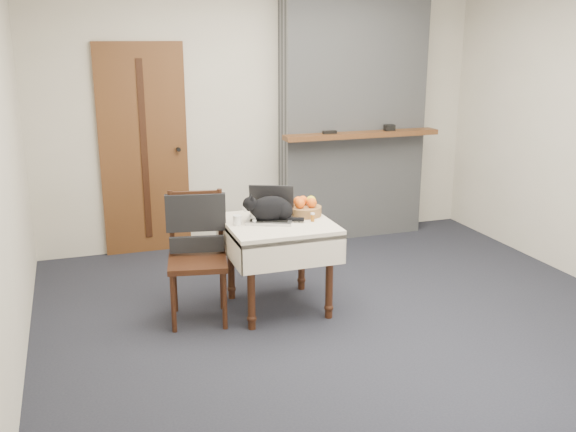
{
  "coord_description": "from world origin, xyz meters",
  "views": [
    {
      "loc": [
        -1.85,
        -4.16,
        2.05
      ],
      "look_at": [
        -0.36,
        0.2,
        0.75
      ],
      "focal_mm": 40.0,
      "sensor_mm": 36.0,
      "label": 1
    }
  ],
  "objects_px": {
    "fruit_basket": "(305,208)",
    "laptop": "(270,212)",
    "side_table": "(278,236)",
    "cat": "(271,209)",
    "door": "(144,150)",
    "chair": "(197,238)",
    "cream_jar": "(237,220)",
    "pill_bottle": "(313,217)"
  },
  "relations": [
    {
      "from": "fruit_basket",
      "to": "laptop",
      "type": "bearing_deg",
      "value": -174.01
    },
    {
      "from": "side_table",
      "to": "door",
      "type": "bearing_deg",
      "value": 114.2
    },
    {
      "from": "door",
      "to": "laptop",
      "type": "distance_m",
      "value": 1.83
    },
    {
      "from": "laptop",
      "to": "chair",
      "type": "xyz_separation_m",
      "value": [
        -0.57,
        0.01,
        -0.15
      ]
    },
    {
      "from": "laptop",
      "to": "cream_jar",
      "type": "xyz_separation_m",
      "value": [
        -0.27,
        -0.05,
        -0.03
      ]
    },
    {
      "from": "door",
      "to": "cream_jar",
      "type": "relative_size",
      "value": 27.86
    },
    {
      "from": "side_table",
      "to": "chair",
      "type": "distance_m",
      "value": 0.61
    },
    {
      "from": "side_table",
      "to": "fruit_basket",
      "type": "bearing_deg",
      "value": 20.92
    },
    {
      "from": "side_table",
      "to": "pill_bottle",
      "type": "bearing_deg",
      "value": -18.88
    },
    {
      "from": "cat",
      "to": "fruit_basket",
      "type": "xyz_separation_m",
      "value": [
        0.3,
        0.08,
        -0.04
      ]
    },
    {
      "from": "fruit_basket",
      "to": "chair",
      "type": "distance_m",
      "value": 0.87
    },
    {
      "from": "laptop",
      "to": "cream_jar",
      "type": "bearing_deg",
      "value": -145.39
    },
    {
      "from": "pill_bottle",
      "to": "cat",
      "type": "bearing_deg",
      "value": 160.56
    },
    {
      "from": "chair",
      "to": "cream_jar",
      "type": "bearing_deg",
      "value": -0.86
    },
    {
      "from": "side_table",
      "to": "laptop",
      "type": "xyz_separation_m",
      "value": [
        -0.04,
        0.07,
        0.18
      ]
    },
    {
      "from": "door",
      "to": "cat",
      "type": "height_order",
      "value": "door"
    },
    {
      "from": "door",
      "to": "fruit_basket",
      "type": "height_order",
      "value": "door"
    },
    {
      "from": "laptop",
      "to": "pill_bottle",
      "type": "height_order",
      "value": "laptop"
    },
    {
      "from": "cat",
      "to": "cream_jar",
      "type": "distance_m",
      "value": 0.27
    },
    {
      "from": "pill_bottle",
      "to": "door",
      "type": "bearing_deg",
      "value": 119.43
    },
    {
      "from": "side_table",
      "to": "cat",
      "type": "distance_m",
      "value": 0.21
    },
    {
      "from": "fruit_basket",
      "to": "side_table",
      "type": "bearing_deg",
      "value": -159.08
    },
    {
      "from": "side_table",
      "to": "laptop",
      "type": "bearing_deg",
      "value": 121.67
    },
    {
      "from": "pill_bottle",
      "to": "chair",
      "type": "relative_size",
      "value": 0.07
    },
    {
      "from": "laptop",
      "to": "pill_bottle",
      "type": "xyz_separation_m",
      "value": [
        0.29,
        -0.15,
        -0.03
      ]
    },
    {
      "from": "door",
      "to": "chair",
      "type": "distance_m",
      "value": 1.71
    },
    {
      "from": "laptop",
      "to": "chair",
      "type": "height_order",
      "value": "chair"
    },
    {
      "from": "cream_jar",
      "to": "fruit_basket",
      "type": "relative_size",
      "value": 0.28
    },
    {
      "from": "cream_jar",
      "to": "pill_bottle",
      "type": "xyz_separation_m",
      "value": [
        0.56,
        -0.1,
        -0.0
      ]
    },
    {
      "from": "side_table",
      "to": "cream_jar",
      "type": "distance_m",
      "value": 0.35
    },
    {
      "from": "door",
      "to": "cream_jar",
      "type": "distance_m",
      "value": 1.8
    },
    {
      "from": "cream_jar",
      "to": "side_table",
      "type": "bearing_deg",
      "value": -2.31
    },
    {
      "from": "fruit_basket",
      "to": "door",
      "type": "bearing_deg",
      "value": 122.19
    },
    {
      "from": "pill_bottle",
      "to": "side_table",
      "type": "bearing_deg",
      "value": 161.12
    },
    {
      "from": "laptop",
      "to": "fruit_basket",
      "type": "distance_m",
      "value": 0.29
    },
    {
      "from": "door",
      "to": "cat",
      "type": "relative_size",
      "value": 4.42
    },
    {
      "from": "pill_bottle",
      "to": "fruit_basket",
      "type": "height_order",
      "value": "fruit_basket"
    },
    {
      "from": "door",
      "to": "laptop",
      "type": "height_order",
      "value": "door"
    },
    {
      "from": "laptop",
      "to": "cat",
      "type": "distance_m",
      "value": 0.06
    },
    {
      "from": "door",
      "to": "fruit_basket",
      "type": "distance_m",
      "value": 1.94
    },
    {
      "from": "cat",
      "to": "side_table",
      "type": "bearing_deg",
      "value": -18.17
    },
    {
      "from": "cat",
      "to": "fruit_basket",
      "type": "distance_m",
      "value": 0.31
    }
  ]
}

